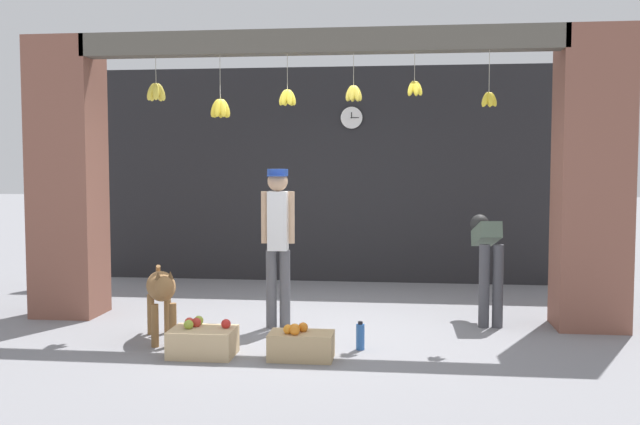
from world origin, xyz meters
The scene contains 12 objects.
ground_plane centered at (0.00, 0.00, 0.00)m, with size 60.00×60.00×0.00m, color gray.
shop_back_wall centered at (0.00, 2.94, 1.53)m, with size 6.90×0.12×3.05m, color #232326.
shop_pillar_left centered at (-2.80, 0.30, 1.53)m, with size 0.70×0.60×3.05m, color brown.
shop_pillar_right centered at (2.80, 0.30, 1.53)m, with size 0.70×0.60×3.05m, color brown.
storefront_awning centered at (-0.03, 0.12, 2.88)m, with size 5.00×0.28×0.90m.
dog centered at (-1.38, -0.73, 0.49)m, with size 0.55×0.94×0.72m.
shopkeeper centered at (-0.38, -0.07, 0.96)m, with size 0.34×0.27×1.64m.
worker_stooping centered at (1.78, 0.45, 0.75)m, with size 0.28×0.85×1.12m.
fruit_crate_oranges centered at (0.02, -1.21, 0.13)m, with size 0.55×0.32×0.31m.
fruit_crate_apples centered at (-0.85, -1.20, 0.13)m, with size 0.56×0.41×0.32m.
water_bottle centered at (0.52, -0.84, 0.12)m, with size 0.08×0.08×0.26m.
wall_clock centered at (0.16, 2.87, 2.33)m, with size 0.32×0.03×0.32m.
Camera 1 is at (0.89, -7.21, 1.69)m, focal length 40.00 mm.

